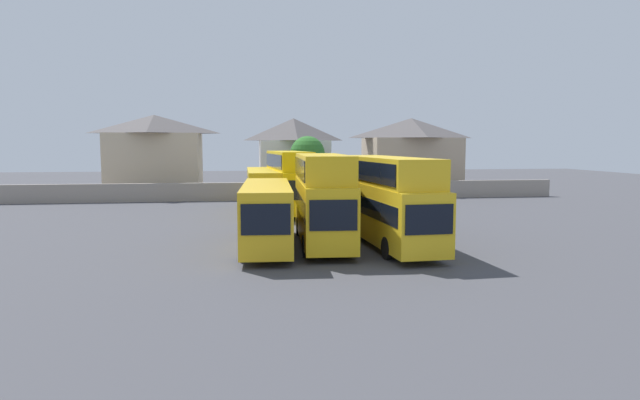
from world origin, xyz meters
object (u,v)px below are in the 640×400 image
object	(u,v)px
house_terrace_left	(155,155)
tree_left_of_lot	(308,154)
bus_6	(333,189)
bus_3	(386,195)
house_terrace_right	(411,154)
bus_4	(263,188)
bus_5	(289,178)
house_terrace_centre	(294,155)
bus_1	(267,212)
bus_2	(322,194)

from	to	relation	value
house_terrace_left	tree_left_of_lot	xyz separation A→B (m)	(16.22, -4.39, 0.14)
bus_6	bus_3	bearing A→B (deg)	2.65
house_terrace_right	tree_left_of_lot	distance (m)	13.91
bus_3	bus_6	world-z (taller)	bus_3
bus_3	house_terrace_right	size ratio (longest dim) A/B	1.13
bus_4	house_terrace_right	bearing A→B (deg)	134.65
bus_5	house_terrace_left	size ratio (longest dim) A/B	1.10
house_terrace_centre	tree_left_of_lot	world-z (taller)	house_terrace_centre
bus_1	bus_2	world-z (taller)	bus_2
bus_1	bus_6	world-z (taller)	bus_1
bus_3	tree_left_of_lot	xyz separation A→B (m)	(-1.09, 27.85, 1.85)
bus_6	house_terrace_right	world-z (taller)	house_terrace_right
bus_4	house_terrace_centre	bearing A→B (deg)	167.11
bus_5	house_terrace_right	xyz separation A→B (m)	(15.92, 18.00, 1.59)
bus_1	bus_4	distance (m)	15.27
bus_5	bus_6	bearing A→B (deg)	86.04
bus_3	bus_6	bearing A→B (deg)	178.65
house_terrace_centre	house_terrace_right	bearing A→B (deg)	-2.28
bus_1	tree_left_of_lot	xyz separation A→B (m)	(5.51, 27.84, 2.63)
bus_1	bus_6	distance (m)	16.26
bus_6	bus_2	bearing A→B (deg)	-10.87
bus_3	bus_5	world-z (taller)	bus_5
bus_5	bus_4	bearing A→B (deg)	-98.41
bus_1	house_terrace_centre	size ratio (longest dim) A/B	1.26
bus_2	house_terrace_right	xyz separation A→B (m)	(15.28, 32.52, 1.59)
bus_5	house_terrace_left	world-z (taller)	house_terrace_left
house_terrace_centre	house_terrace_right	world-z (taller)	house_terrace_right
house_terrace_right	bus_5	bearing A→B (deg)	-131.50
bus_4	bus_1	bearing A→B (deg)	-1.52
bus_2	tree_left_of_lot	distance (m)	27.44
bus_5	house_terrace_right	bearing A→B (deg)	134.75
house_terrace_left	tree_left_of_lot	world-z (taller)	house_terrace_left
house_terrace_left	bus_1	bearing A→B (deg)	-71.62
bus_3	bus_4	distance (m)	16.50
bus_4	tree_left_of_lot	bearing A→B (deg)	157.80
bus_2	house_terrace_centre	xyz separation A→B (m)	(1.46, 33.07, 1.55)
bus_4	house_terrace_centre	xyz separation A→B (m)	(4.19, 18.38, 2.36)
bus_1	tree_left_of_lot	size ratio (longest dim) A/B	1.67
bus_4	tree_left_of_lot	world-z (taller)	tree_left_of_lot
bus_2	bus_3	size ratio (longest dim) A/B	0.88
bus_5	bus_6	size ratio (longest dim) A/B	1.03
tree_left_of_lot	house_terrace_centre	bearing A→B (deg)	99.15
bus_4	bus_6	xyz separation A→B (m)	(5.70, -0.18, -0.12)
bus_3	bus_5	xyz separation A→B (m)	(-4.13, 15.10, 0.07)
house_terrace_left	tree_left_of_lot	bearing A→B (deg)	-15.16
bus_2	bus_5	size ratio (longest dim) A/B	0.96
bus_3	tree_left_of_lot	world-z (taller)	tree_left_of_lot
bus_6	tree_left_of_lot	size ratio (longest dim) A/B	1.67
bus_5	house_terrace_centre	world-z (taller)	house_terrace_centre
house_terrace_centre	bus_6	bearing A→B (deg)	-85.33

